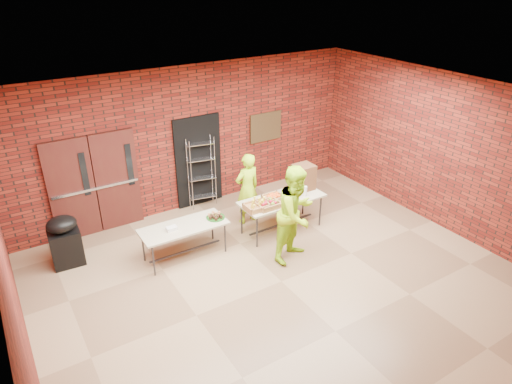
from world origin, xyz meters
TOP-DOWN VIEW (x-y plane):
  - room at (0.00, 0.00)m, footprint 8.08×7.08m
  - double_doors at (-2.20, 3.44)m, footprint 1.78×0.12m
  - dark_doorway at (0.10, 3.46)m, footprint 1.10×0.06m
  - bronze_plaque at (1.90, 3.45)m, footprint 0.85×0.04m
  - wire_rack at (0.10, 3.32)m, footprint 0.64×0.32m
  - table_left at (-1.11, 1.63)m, footprint 1.63×0.69m
  - table_right at (1.02, 1.47)m, footprint 1.79×0.77m
  - basket_bananas at (0.34, 1.37)m, footprint 0.46×0.36m
  - basket_oranges at (0.83, 1.51)m, footprint 0.40×0.31m
  - basket_apples at (0.57, 1.31)m, footprint 0.46×0.35m
  - muffin_tray at (-0.46, 1.59)m, footprint 0.36×0.36m
  - napkin_box at (-1.34, 1.61)m, footprint 0.19×0.13m
  - coffee_dispenser at (1.66, 1.61)m, footprint 0.41×0.37m
  - cup_stack_front at (1.30, 1.41)m, footprint 0.08×0.08m
  - cup_stack_mid at (1.48, 1.31)m, footprint 0.07×0.07m
  - cup_stack_back at (1.26, 1.53)m, footprint 0.09×0.09m
  - covered_grill at (-3.05, 2.57)m, footprint 0.57×0.49m
  - volunteer_woman at (0.59, 2.14)m, footprint 0.60×0.42m
  - volunteer_man at (0.67, 0.52)m, footprint 1.09×0.97m

SIDE VIEW (x-z plane):
  - covered_grill at x=-3.05m, z-range 0.00..0.99m
  - table_left at x=-1.11m, z-range 0.28..0.95m
  - table_right at x=1.02m, z-range 0.31..1.04m
  - napkin_box at x=-1.34m, z-range 0.67..0.73m
  - muffin_tray at x=-0.46m, z-range 0.66..0.75m
  - volunteer_woman at x=0.59m, z-range 0.00..1.57m
  - basket_oranges at x=0.83m, z-range 0.72..0.85m
  - basket_apples at x=0.57m, z-range 0.72..0.87m
  - basket_bananas at x=0.34m, z-range 0.72..0.87m
  - wire_rack at x=0.10m, z-range 0.00..1.66m
  - cup_stack_mid at x=1.48m, z-range 0.73..0.95m
  - cup_stack_front at x=1.30m, z-range 0.73..0.98m
  - cup_stack_back at x=1.26m, z-range 0.73..0.99m
  - volunteer_man at x=0.67m, z-range 0.00..1.87m
  - coffee_dispenser at x=1.66m, z-range 0.73..1.28m
  - dark_doorway at x=0.10m, z-range 0.00..2.10m
  - double_doors at x=-2.20m, z-range 0.00..2.10m
  - bronze_plaque at x=1.90m, z-range 1.20..1.90m
  - room at x=0.00m, z-range -0.04..3.24m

